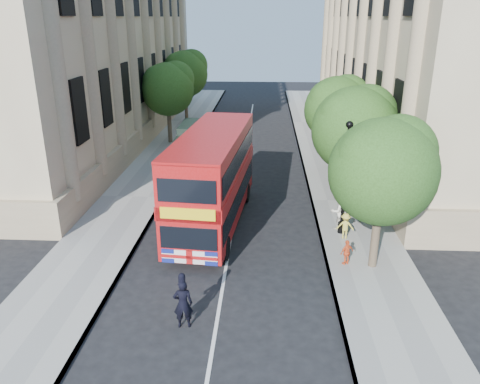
# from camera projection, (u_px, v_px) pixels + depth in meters

# --- Properties ---
(ground) EXTENTS (120.00, 120.00, 0.00)m
(ground) POSITION_uv_depth(u_px,v_px,m) (219.00, 307.00, 16.06)
(ground) COLOR black
(ground) RESTS_ON ground
(pavement_right) EXTENTS (3.50, 80.00, 0.12)m
(pavement_right) POSITION_uv_depth(u_px,v_px,m) (344.00, 202.00, 25.09)
(pavement_right) COLOR gray
(pavement_right) RESTS_ON ground
(pavement_left) EXTENTS (3.50, 80.00, 0.12)m
(pavement_left) POSITION_uv_depth(u_px,v_px,m) (133.00, 197.00, 25.69)
(pavement_left) COLOR gray
(pavement_left) RESTS_ON ground
(building_right) EXTENTS (12.00, 38.00, 18.00)m
(building_right) POSITION_uv_depth(u_px,v_px,m) (434.00, 22.00, 34.63)
(building_right) COLOR tan
(building_right) RESTS_ON ground
(building_left) EXTENTS (12.00, 38.00, 18.00)m
(building_left) POSITION_uv_depth(u_px,v_px,m) (69.00, 22.00, 36.05)
(building_left) COLOR tan
(building_left) RESTS_ON ground
(tree_right_near) EXTENTS (4.00, 4.00, 6.08)m
(tree_right_near) POSITION_uv_depth(u_px,v_px,m) (384.00, 166.00, 17.11)
(tree_right_near) COLOR #473828
(tree_right_near) RESTS_ON ground
(tree_right_mid) EXTENTS (4.20, 4.20, 6.37)m
(tree_right_mid) POSITION_uv_depth(u_px,v_px,m) (356.00, 125.00, 22.65)
(tree_right_mid) COLOR #473828
(tree_right_mid) RESTS_ON ground
(tree_right_far) EXTENTS (4.00, 4.00, 6.15)m
(tree_right_far) POSITION_uv_depth(u_px,v_px,m) (338.00, 106.00, 28.30)
(tree_right_far) COLOR #473828
(tree_right_far) RESTS_ON ground
(tree_left_far) EXTENTS (4.00, 4.00, 6.30)m
(tree_left_far) POSITION_uv_depth(u_px,v_px,m) (168.00, 86.00, 35.41)
(tree_left_far) COLOR #473828
(tree_left_far) RESTS_ON ground
(tree_left_back) EXTENTS (4.20, 4.20, 6.65)m
(tree_left_back) POSITION_uv_depth(u_px,v_px,m) (185.00, 71.00, 42.80)
(tree_left_back) COLOR #473828
(tree_left_back) RESTS_ON ground
(lamp_post) EXTENTS (0.32, 0.32, 5.16)m
(lamp_post) POSITION_uv_depth(u_px,v_px,m) (345.00, 183.00, 20.53)
(lamp_post) COLOR black
(lamp_post) RESTS_ON pavement_right
(double_decker_bus) EXTENTS (3.35, 9.70, 4.40)m
(double_decker_bus) POSITION_uv_depth(u_px,v_px,m) (213.00, 176.00, 21.67)
(double_decker_bus) COLOR #A20B0C
(double_decker_bus) RESTS_ON ground
(box_van) EXTENTS (2.14, 5.18, 2.96)m
(box_van) POSITION_uv_depth(u_px,v_px,m) (197.00, 149.00, 29.87)
(box_van) COLOR black
(box_van) RESTS_ON ground
(police_constable) EXTENTS (0.66, 0.49, 1.68)m
(police_constable) POSITION_uv_depth(u_px,v_px,m) (183.00, 304.00, 14.80)
(police_constable) COLOR black
(police_constable) RESTS_ON ground
(woman_pedestrian) EXTENTS (1.02, 0.91, 1.74)m
(woman_pedestrian) POSITION_uv_depth(u_px,v_px,m) (339.00, 211.00, 21.47)
(woman_pedestrian) COLOR silver
(woman_pedestrian) RESTS_ON pavement_right
(child_a) EXTENTS (0.66, 0.53, 1.05)m
(child_a) POSITION_uv_depth(u_px,v_px,m) (347.00, 252.00, 18.46)
(child_a) COLOR #F05D2A
(child_a) RESTS_ON pavement_right
(child_b) EXTENTS (0.82, 0.54, 1.18)m
(child_b) POSITION_uv_depth(u_px,v_px,m) (345.00, 226.00, 20.63)
(child_b) COLOR gold
(child_b) RESTS_ON pavement_right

